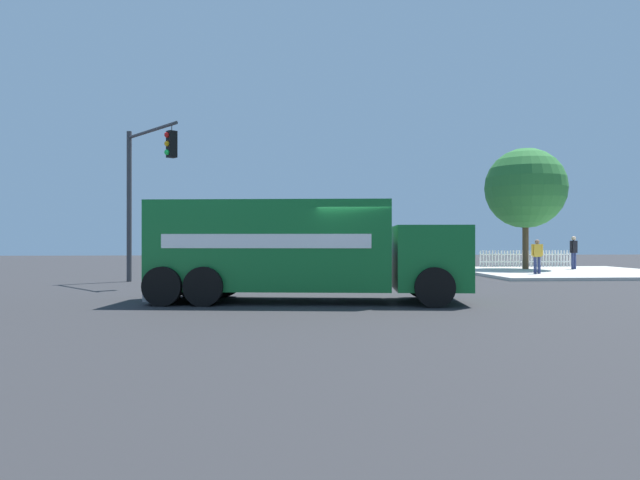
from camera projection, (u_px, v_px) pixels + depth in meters
name	position (u px, v px, depth m)	size (l,w,h in m)	color
ground_plane	(361.00, 302.00, 15.27)	(100.00, 100.00, 0.00)	#2B2B2D
sidewalk_corner_near	(567.00, 272.00, 28.38)	(10.03, 10.03, 0.14)	beige
delivery_truck	(299.00, 249.00, 15.41)	(8.61, 3.70, 2.70)	#146B2D
traffic_light_secondary	(142.00, 181.00, 22.03)	(2.57, 3.25, 6.08)	#38383D
pedestrian_near_corner	(537.00, 254.00, 26.02)	(0.53, 0.27, 1.57)	navy
pedestrian_crossing	(574.00, 250.00, 30.19)	(0.49, 0.34, 1.75)	navy
picket_fence_run	(525.00, 258.00, 33.13)	(5.50, 0.05, 0.95)	white
shade_tree_near	(525.00, 188.00, 30.35)	(4.28, 4.28, 6.47)	brown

